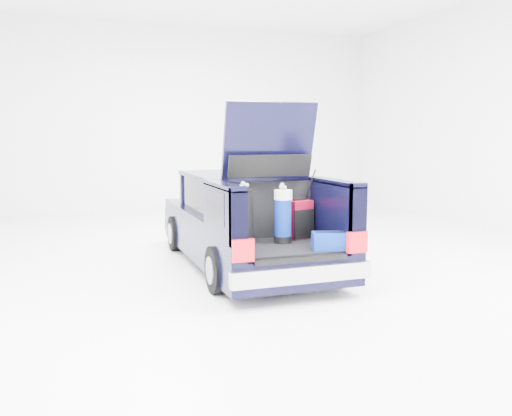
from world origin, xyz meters
name	(u,v)px	position (x,y,z in m)	size (l,w,h in m)	color
ground	(246,265)	(0.00, 0.00, 0.00)	(14.00, 14.00, 0.00)	white
car	(243,222)	(0.00, 0.11, 0.67)	(1.87, 4.65, 2.47)	black
red_suitcase	(299,220)	(0.43, -1.11, 0.87)	(0.39, 0.31, 0.56)	maroon
black_golf_bag	(244,217)	(-0.46, -1.36, 0.98)	(0.31, 0.34, 0.83)	black
blue_golf_bag	(283,216)	(0.09, -1.32, 0.96)	(0.27, 0.27, 0.80)	black
blue_duffel	(330,241)	(0.50, -1.90, 0.71)	(0.50, 0.40, 0.23)	navy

